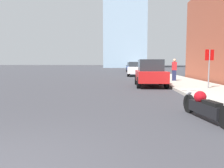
{
  "coord_description": "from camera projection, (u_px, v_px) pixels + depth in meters",
  "views": [
    {
      "loc": [
        1.87,
        -2.54,
        1.54
      ],
      "look_at": [
        1.53,
        4.6,
        0.86
      ],
      "focal_mm": 35.0,
      "sensor_mm": 36.0,
      "label": 1
    }
  ],
  "objects": [
    {
      "name": "parked_car_white",
      "position": [
        136.0,
        69.0,
        26.4
      ],
      "size": [
        2.12,
        4.38,
        1.71
      ],
      "rotation": [
        0.0,
        0.0,
        -0.08
      ],
      "color": "silver",
      "rests_on": "ground_plane"
    },
    {
      "name": "stop_sign",
      "position": [
        209.0,
        62.0,
        12.13
      ],
      "size": [
        0.57,
        0.26,
        2.15
      ],
      "color": "slate",
      "rests_on": "sidewalk"
    },
    {
      "name": "motorcycle",
      "position": [
        204.0,
        106.0,
        5.95
      ],
      "size": [
        0.73,
        2.34,
        0.76
      ],
      "rotation": [
        0.0,
        0.0,
        0.19
      ],
      "color": "black",
      "rests_on": "ground_plane"
    },
    {
      "name": "parked_car_red",
      "position": [
        150.0,
        73.0,
        14.51
      ],
      "size": [
        1.94,
        3.94,
        1.79
      ],
      "rotation": [
        0.0,
        0.0,
        -0.01
      ],
      "color": "red",
      "rests_on": "ground_plane"
    },
    {
      "name": "parked_car_black",
      "position": [
        131.0,
        66.0,
        48.49
      ],
      "size": [
        2.13,
        4.32,
        1.76
      ],
      "rotation": [
        0.0,
        0.0,
        0.05
      ],
      "color": "black",
      "rests_on": "ground_plane"
    },
    {
      "name": "pedestrian",
      "position": [
        174.0,
        69.0,
        17.46
      ],
      "size": [
        0.36,
        0.24,
        1.75
      ],
      "color": "#1E2347",
      "rests_on": "sidewalk"
    },
    {
      "name": "sidewalk",
      "position": [
        147.0,
        71.0,
        42.22
      ],
      "size": [
        3.49,
        240.0,
        0.15
      ],
      "color": "#9E998E",
      "rests_on": "ground_plane"
    },
    {
      "name": "parked_car_blue",
      "position": [
        132.0,
        67.0,
        37.39
      ],
      "size": [
        1.97,
        4.35,
        1.63
      ],
      "rotation": [
        0.0,
        0.0,
        0.06
      ],
      "color": "#1E3899",
      "rests_on": "ground_plane"
    }
  ]
}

